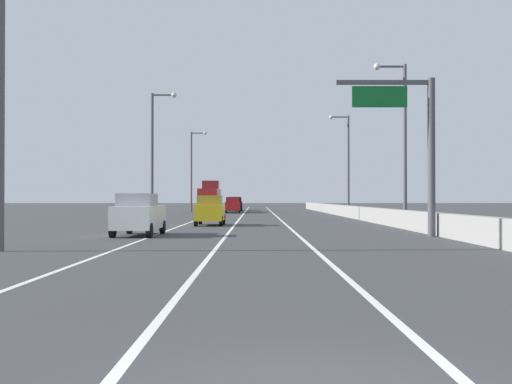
{
  "coord_description": "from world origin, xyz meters",
  "views": [
    {
      "loc": [
        -0.56,
        -5.51,
        1.81
      ],
      "look_at": [
        -0.77,
        41.57,
        2.29
      ],
      "focal_mm": 43.07,
      "sensor_mm": 36.0,
      "label": 1
    }
  ],
  "objects_px": {
    "lamp_post_left_far": "(196,166)",
    "box_truck": "(213,198)",
    "car_red_4": "(236,205)",
    "car_silver_2": "(238,203)",
    "overhead_sign_gantry": "(419,137)",
    "car_white_0": "(142,215)",
    "lamp_post_right_third": "(349,158)",
    "lamp_post_right_second": "(404,133)",
    "car_black_1": "(238,204)",
    "lamp_post_left_near": "(12,75)",
    "car_yellow_3": "(213,210)",
    "lamp_post_left_mid": "(158,147)"
  },
  "relations": [
    {
      "from": "car_white_0",
      "to": "lamp_post_left_far",
      "type": "bearing_deg",
      "value": 92.89
    },
    {
      "from": "lamp_post_left_mid",
      "to": "lamp_post_right_third",
      "type": "bearing_deg",
      "value": 37.7
    },
    {
      "from": "lamp_post_right_second",
      "to": "lamp_post_left_near",
      "type": "height_order",
      "value": "same"
    },
    {
      "from": "car_red_4",
      "to": "box_truck",
      "type": "height_order",
      "value": "box_truck"
    },
    {
      "from": "lamp_post_right_third",
      "to": "lamp_post_right_second",
      "type": "bearing_deg",
      "value": -90.14
    },
    {
      "from": "lamp_post_left_mid",
      "to": "car_red_4",
      "type": "relative_size",
      "value": 2.23
    },
    {
      "from": "overhead_sign_gantry",
      "to": "lamp_post_left_mid",
      "type": "bearing_deg",
      "value": 126.4
    },
    {
      "from": "car_yellow_3",
      "to": "box_truck",
      "type": "height_order",
      "value": "box_truck"
    },
    {
      "from": "lamp_post_left_far",
      "to": "lamp_post_left_near",
      "type": "bearing_deg",
      "value": -90.25
    },
    {
      "from": "lamp_post_right_second",
      "to": "car_red_4",
      "type": "xyz_separation_m",
      "value": [
        -12.24,
        35.43,
        -5.06
      ]
    },
    {
      "from": "lamp_post_right_third",
      "to": "lamp_post_left_far",
      "type": "xyz_separation_m",
      "value": [
        -17.66,
        15.86,
        0.0
      ]
    },
    {
      "from": "lamp_post_left_mid",
      "to": "car_yellow_3",
      "type": "relative_size",
      "value": 2.56
    },
    {
      "from": "lamp_post_right_third",
      "to": "car_red_4",
      "type": "relative_size",
      "value": 2.23
    },
    {
      "from": "lamp_post_left_far",
      "to": "car_yellow_3",
      "type": "relative_size",
      "value": 2.56
    },
    {
      "from": "car_yellow_3",
      "to": "car_white_0",
      "type": "bearing_deg",
      "value": -103.05
    },
    {
      "from": "lamp_post_left_near",
      "to": "lamp_post_left_mid",
      "type": "xyz_separation_m",
      "value": [
        0.15,
        29.59,
        0.0
      ]
    },
    {
      "from": "car_red_4",
      "to": "car_silver_2",
      "type": "bearing_deg",
      "value": 91.15
    },
    {
      "from": "lamp_post_left_near",
      "to": "car_black_1",
      "type": "bearing_deg",
      "value": 85.12
    },
    {
      "from": "lamp_post_right_third",
      "to": "car_white_0",
      "type": "height_order",
      "value": "lamp_post_right_third"
    },
    {
      "from": "lamp_post_left_far",
      "to": "box_truck",
      "type": "distance_m",
      "value": 5.05
    },
    {
      "from": "overhead_sign_gantry",
      "to": "box_truck",
      "type": "height_order",
      "value": "overhead_sign_gantry"
    },
    {
      "from": "lamp_post_left_mid",
      "to": "car_white_0",
      "type": "relative_size",
      "value": 2.47
    },
    {
      "from": "lamp_post_left_near",
      "to": "car_red_4",
      "type": "distance_m",
      "value": 54.62
    },
    {
      "from": "lamp_post_right_second",
      "to": "lamp_post_left_far",
      "type": "distance_m",
      "value": 44.18
    },
    {
      "from": "lamp_post_left_near",
      "to": "lamp_post_right_second",
      "type": "bearing_deg",
      "value": 46.27
    },
    {
      "from": "lamp_post_right_third",
      "to": "car_silver_2",
      "type": "distance_m",
      "value": 32.43
    },
    {
      "from": "lamp_post_left_near",
      "to": "car_red_4",
      "type": "bearing_deg",
      "value": 84.07
    },
    {
      "from": "lamp_post_right_third",
      "to": "car_white_0",
      "type": "xyz_separation_m",
      "value": [
        -15.11,
        -34.64,
        -5.02
      ]
    },
    {
      "from": "lamp_post_right_third",
      "to": "box_truck",
      "type": "height_order",
      "value": "lamp_post_right_third"
    },
    {
      "from": "lamp_post_right_second",
      "to": "lamp_post_left_near",
      "type": "xyz_separation_m",
      "value": [
        -17.85,
        -18.66,
        0.0
      ]
    },
    {
      "from": "car_red_4",
      "to": "car_yellow_3",
      "type": "bearing_deg",
      "value": -90.34
    },
    {
      "from": "car_white_0",
      "to": "car_yellow_3",
      "type": "height_order",
      "value": "car_white_0"
    },
    {
      "from": "car_yellow_3",
      "to": "car_silver_2",
      "type": "bearing_deg",
      "value": 90.18
    },
    {
      "from": "car_black_1",
      "to": "car_silver_2",
      "type": "relative_size",
      "value": 0.99
    },
    {
      "from": "car_white_0",
      "to": "car_red_4",
      "type": "relative_size",
      "value": 0.9
    },
    {
      "from": "lamp_post_left_near",
      "to": "car_silver_2",
      "type": "distance_m",
      "value": 73.12
    },
    {
      "from": "car_white_0",
      "to": "lamp_post_right_second",
      "type": "bearing_deg",
      "value": 33.54
    },
    {
      "from": "lamp_post_left_near",
      "to": "box_truck",
      "type": "relative_size",
      "value": 1.28
    },
    {
      "from": "lamp_post_left_near",
      "to": "lamp_post_left_mid",
      "type": "bearing_deg",
      "value": 89.72
    },
    {
      "from": "lamp_post_left_mid",
      "to": "car_black_1",
      "type": "height_order",
      "value": "lamp_post_left_mid"
    },
    {
      "from": "overhead_sign_gantry",
      "to": "car_white_0",
      "type": "distance_m",
      "value": 13.76
    },
    {
      "from": "lamp_post_right_second",
      "to": "car_black_1",
      "type": "xyz_separation_m",
      "value": [
        -12.27,
        46.71,
        -5.05
      ]
    },
    {
      "from": "car_white_0",
      "to": "car_black_1",
      "type": "xyz_separation_m",
      "value": [
        2.79,
        56.69,
        -0.03
      ]
    },
    {
      "from": "car_yellow_3",
      "to": "car_black_1",
      "type": "bearing_deg",
      "value": 89.78
    },
    {
      "from": "overhead_sign_gantry",
      "to": "lamp_post_right_second",
      "type": "xyz_separation_m",
      "value": [
        1.82,
        10.61,
        1.3
      ]
    },
    {
      "from": "lamp_post_right_third",
      "to": "car_yellow_3",
      "type": "distance_m",
      "value": 26.98
    },
    {
      "from": "car_red_4",
      "to": "lamp_post_left_near",
      "type": "bearing_deg",
      "value": -95.93
    },
    {
      "from": "lamp_post_left_near",
      "to": "car_yellow_3",
      "type": "bearing_deg",
      "value": 74.82
    },
    {
      "from": "overhead_sign_gantry",
      "to": "lamp_post_left_near",
      "type": "xyz_separation_m",
      "value": [
        -16.03,
        -8.05,
        1.3
      ]
    },
    {
      "from": "overhead_sign_gantry",
      "to": "car_black_1",
      "type": "distance_m",
      "value": 58.39
    }
  ]
}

